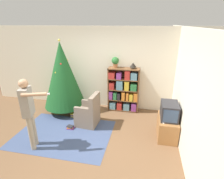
# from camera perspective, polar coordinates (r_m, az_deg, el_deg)

# --- Properties ---
(ground_plane) EXTENTS (14.00, 14.00, 0.00)m
(ground_plane) POSITION_cam_1_polar(r_m,az_deg,el_deg) (4.47, -10.58, -16.36)
(ground_plane) COLOR brown
(wall_back) EXTENTS (8.00, 0.10, 2.60)m
(wall_back) POSITION_cam_1_polar(r_m,az_deg,el_deg) (5.72, -3.70, 6.94)
(wall_back) COLOR silver
(wall_back) RESTS_ON ground_plane
(wall_right) EXTENTS (0.10, 8.00, 2.60)m
(wall_right) POSITION_cam_1_polar(r_m,az_deg,el_deg) (3.65, 24.81, -3.40)
(wall_right) COLOR silver
(wall_right) RESTS_ON ground_plane
(area_rug) EXTENTS (2.39, 1.72, 0.01)m
(area_rug) POSITION_cam_1_polar(r_m,az_deg,el_deg) (4.81, -15.35, -13.75)
(area_rug) COLOR #3D4C70
(area_rug) RESTS_ON ground_plane
(bookshelf) EXTENTS (0.96, 0.33, 1.40)m
(bookshelf) POSITION_cam_1_polar(r_m,az_deg,el_deg) (5.52, 3.75, -0.29)
(bookshelf) COLOR brown
(bookshelf) RESTS_ON ground_plane
(tv_stand) EXTENTS (0.45, 0.76, 0.52)m
(tv_stand) POSITION_cam_1_polar(r_m,az_deg,el_deg) (4.63, 17.56, -11.72)
(tv_stand) COLOR #996638
(tv_stand) RESTS_ON ground_plane
(television) EXTENTS (0.39, 0.55, 0.40)m
(television) POSITION_cam_1_polar(r_m,az_deg,el_deg) (4.40, 18.21, -6.69)
(television) COLOR #28282D
(television) RESTS_ON tv_stand
(game_remote) EXTENTS (0.04, 0.12, 0.02)m
(game_remote) POSITION_cam_1_polar(r_m,az_deg,el_deg) (4.28, 16.40, -10.20)
(game_remote) COLOR white
(game_remote) RESTS_ON tv_stand
(christmas_tree) EXTENTS (1.26, 1.26, 2.26)m
(christmas_tree) POSITION_cam_1_polar(r_m,az_deg,el_deg) (5.51, -15.80, 4.58)
(christmas_tree) COLOR #4C3323
(christmas_tree) RESTS_ON ground_plane
(armchair) EXTENTS (0.61, 0.60, 0.92)m
(armchair) POSITION_cam_1_polar(r_m,az_deg,el_deg) (4.92, -7.62, -7.91)
(armchair) COLOR #7A6B5B
(armchair) RESTS_ON ground_plane
(standing_person) EXTENTS (0.71, 0.45, 1.64)m
(standing_person) POSITION_cam_1_polar(r_m,az_deg,el_deg) (4.13, -25.60, -5.73)
(standing_person) COLOR #9E937F
(standing_person) RESTS_ON ground_plane
(potted_plant) EXTENTS (0.22, 0.22, 0.33)m
(potted_plant) POSITION_cam_1_polar(r_m,az_deg,el_deg) (5.32, 1.07, 9.12)
(potted_plant) COLOR #935B38
(potted_plant) RESTS_ON bookshelf
(table_lamp) EXTENTS (0.20, 0.20, 0.18)m
(table_lamp) POSITION_cam_1_polar(r_m,az_deg,el_deg) (5.26, 6.91, 7.87)
(table_lamp) COLOR #473828
(table_lamp) RESTS_ON bookshelf
(book_pile_near_tree) EXTENTS (0.21, 0.16, 0.11)m
(book_pile_near_tree) POSITION_cam_1_polar(r_m,az_deg,el_deg) (5.49, -12.17, -8.13)
(book_pile_near_tree) COLOR gold
(book_pile_near_tree) RESTS_ON ground_plane
(book_pile_by_chair) EXTENTS (0.20, 0.16, 0.08)m
(book_pile_by_chair) POSITION_cam_1_polar(r_m,az_deg,el_deg) (4.96, -13.46, -11.92)
(book_pile_by_chair) COLOR #843889
(book_pile_by_chair) RESTS_ON ground_plane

